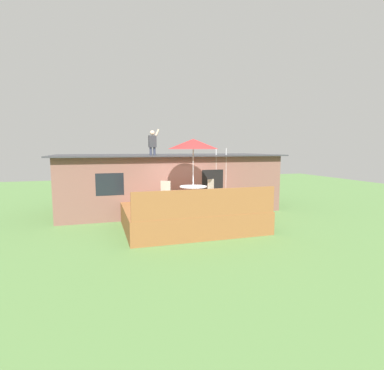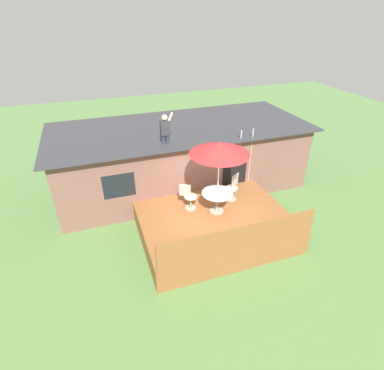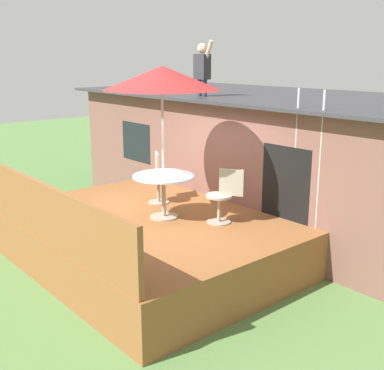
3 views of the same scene
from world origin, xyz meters
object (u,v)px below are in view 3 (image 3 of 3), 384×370
(step_ladder, at_px, (308,159))
(patio_chair_left, at_px, (158,178))
(patio_umbrella, at_px, (162,78))
(patio_chair_right, at_px, (223,196))
(person_figure, at_px, (202,66))
(patio_table, at_px, (163,185))

(step_ladder, distance_m, patio_chair_left, 2.90)
(step_ladder, xyz_separation_m, patio_chair_left, (-2.63, -1.02, -0.64))
(patio_umbrella, height_order, patio_chair_right, patio_umbrella)
(person_figure, relative_size, patio_chair_right, 1.21)
(person_figure, bearing_deg, patio_chair_left, -76.16)
(step_ladder, xyz_separation_m, patio_chair_right, (-0.93, -0.96, -0.64))
(person_figure, height_order, patio_chair_left, person_figure)
(patio_umbrella, height_order, person_figure, person_figure)
(patio_umbrella, bearing_deg, patio_chair_right, 33.84)
(patio_umbrella, distance_m, step_ladder, 2.66)
(patio_chair_right, bearing_deg, person_figure, -67.25)
(step_ladder, bearing_deg, person_figure, 172.35)
(patio_chair_right, bearing_deg, patio_chair_left, -31.51)
(step_ladder, height_order, patio_chair_left, step_ladder)
(patio_table, distance_m, patio_chair_left, 0.99)
(patio_table, height_order, step_ladder, step_ladder)
(patio_umbrella, relative_size, patio_chair_right, 2.76)
(step_ladder, distance_m, person_figure, 3.32)
(person_figure, bearing_deg, step_ladder, -7.65)
(person_figure, distance_m, patio_chair_right, 3.20)
(patio_table, height_order, patio_chair_right, patio_chair_right)
(patio_umbrella, distance_m, patio_chair_right, 2.16)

